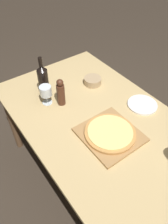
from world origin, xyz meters
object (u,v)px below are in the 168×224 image
(wine_glass, at_px, (46,91))
(small_bowl, at_px, (93,81))
(pizza, at_px, (110,132))
(wine_bottle, at_px, (43,80))
(pepper_mill, at_px, (61,93))

(wine_glass, xyz_separation_m, small_bowl, (0.41, -0.01, -0.08))
(pizza, height_order, small_bowl, small_bowl)
(pizza, bearing_deg, wine_bottle, 101.40)
(wine_glass, bearing_deg, wine_bottle, 68.81)
(pepper_mill, bearing_deg, small_bowl, 9.64)
(pizza, relative_size, wine_bottle, 1.05)
(small_bowl, bearing_deg, wine_glass, 178.26)
(wine_glass, height_order, small_bowl, wine_glass)
(wine_bottle, xyz_separation_m, pepper_mill, (0.04, -0.18, -0.02))
(pizza, xyz_separation_m, pepper_mill, (-0.09, 0.44, 0.07))
(small_bowl, bearing_deg, pizza, -116.20)
(pizza, distance_m, wine_bottle, 0.64)
(pepper_mill, xyz_separation_m, small_bowl, (0.33, 0.06, -0.07))
(small_bowl, bearing_deg, wine_bottle, 161.39)
(pepper_mill, distance_m, wine_glass, 0.11)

